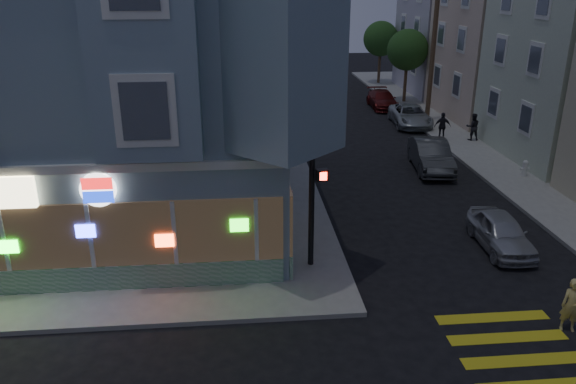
{
  "coord_description": "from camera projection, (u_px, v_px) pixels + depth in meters",
  "views": [
    {
      "loc": [
        -0.46,
        -11.22,
        8.96
      ],
      "look_at": [
        1.16,
        6.25,
        2.22
      ],
      "focal_mm": 35.0,
      "sensor_mm": 36.0,
      "label": 1
    }
  ],
  "objects": [
    {
      "name": "pedestrian_b",
      "position": [
        442.0,
        126.0,
        32.24
      ],
      "size": [
        0.96,
        0.5,
        1.57
      ],
      "primitive_type": "imported",
      "rotation": [
        0.0,
        0.0,
        3.01
      ],
      "color": "black",
      "rests_on": "sidewalk_ne"
    },
    {
      "name": "street_tree_near",
      "position": [
        408.0,
        50.0,
        41.21
      ],
      "size": [
        3.0,
        3.0,
        5.3
      ],
      "color": "#4C3826",
      "rests_on": "sidewalk_ne"
    },
    {
      "name": "row_house_d",
      "position": [
        483.0,
        24.0,
        45.03
      ],
      "size": [
        12.0,
        8.6,
        10.5
      ],
      "primitive_type": "cube",
      "color": "#A29EAE",
      "rests_on": "sidewalk_ne"
    },
    {
      "name": "row_house_c",
      "position": [
        539.0,
        47.0,
        36.93
      ],
      "size": [
        12.0,
        8.6,
        9.0
      ],
      "primitive_type": "cube",
      "color": "beige",
      "rests_on": "sidewalk_ne"
    },
    {
      "name": "running_child",
      "position": [
        572.0,
        305.0,
        14.97
      ],
      "size": [
        0.64,
        0.52,
        1.52
      ],
      "primitive_type": "imported",
      "rotation": [
        0.0,
        0.0,
        -0.32
      ],
      "color": "#D8C46E",
      "rests_on": "ground"
    },
    {
      "name": "street_tree_far",
      "position": [
        381.0,
        39.0,
        48.64
      ],
      "size": [
        3.0,
        3.0,
        5.3
      ],
      "color": "#4C3826",
      "rests_on": "sidewalk_ne"
    },
    {
      "name": "pedestrian_a",
      "position": [
        473.0,
        127.0,
        32.15
      ],
      "size": [
        0.82,
        0.67,
        1.55
      ],
      "primitive_type": "imported",
      "rotation": [
        0.0,
        0.0,
        3.03
      ],
      "color": "black",
      "rests_on": "sidewalk_ne"
    },
    {
      "name": "traffic_signal",
      "position": [
        314.0,
        152.0,
        16.9
      ],
      "size": [
        0.7,
        0.64,
        5.73
      ],
      "rotation": [
        0.0,
        0.0,
        0.22
      ],
      "color": "black",
      "rests_on": "sidewalk_nw"
    },
    {
      "name": "fire_hydrant",
      "position": [
        525.0,
        168.0,
        26.45
      ],
      "size": [
        0.44,
        0.25,
        0.76
      ],
      "color": "silver",
      "rests_on": "sidewalk_ne"
    },
    {
      "name": "parked_car_d",
      "position": [
        410.0,
        115.0,
        35.95
      ],
      "size": [
        2.51,
        4.84,
        1.3
      ],
      "primitive_type": "imported",
      "rotation": [
        0.0,
        0.0,
        -0.07
      ],
      "color": "#A9B0B4",
      "rests_on": "ground"
    },
    {
      "name": "corner_building",
      "position": [
        89.0,
        65.0,
        21.29
      ],
      "size": [
        14.6,
        14.6,
        11.4
      ],
      "color": "gray",
      "rests_on": "sidewalk_nw"
    },
    {
      "name": "parked_car_c",
      "position": [
        382.0,
        100.0,
        40.75
      ],
      "size": [
        1.87,
        4.34,
        1.25
      ],
      "primitive_type": "imported",
      "rotation": [
        0.0,
        0.0,
        -0.03
      ],
      "color": "maroon",
      "rests_on": "ground"
    },
    {
      "name": "parked_car_b",
      "position": [
        431.0,
        155.0,
        27.61
      ],
      "size": [
        2.09,
        4.66,
        1.48
      ],
      "primitive_type": "imported",
      "rotation": [
        0.0,
        0.0,
        -0.12
      ],
      "color": "#3B3E40",
      "rests_on": "ground"
    },
    {
      "name": "ground",
      "position": [
        264.0,
        370.0,
        13.68
      ],
      "size": [
        120.0,
        120.0,
        0.0
      ],
      "primitive_type": "plane",
      "color": "black",
      "rests_on": "ground"
    },
    {
      "name": "utility_pole",
      "position": [
        433.0,
        48.0,
        35.3
      ],
      "size": [
        2.2,
        0.3,
        9.0
      ],
      "color": "#4C3826",
      "rests_on": "sidewalk_ne"
    },
    {
      "name": "parked_car_a",
      "position": [
        501.0,
        232.0,
        19.6
      ],
      "size": [
        1.62,
        3.69,
        1.23
      ],
      "primitive_type": "imported",
      "rotation": [
        0.0,
        0.0,
        -0.05
      ],
      "color": "#AEB1B6",
      "rests_on": "ground"
    },
    {
      "name": "sidewalk_nw",
      "position": [
        21.0,
        134.0,
        33.87
      ],
      "size": [
        33.0,
        42.0,
        0.15
      ],
      "primitive_type": "cube",
      "color": "gray",
      "rests_on": "ground"
    }
  ]
}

